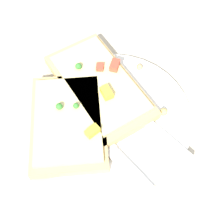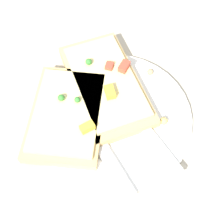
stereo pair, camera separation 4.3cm
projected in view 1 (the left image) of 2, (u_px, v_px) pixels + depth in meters
The scene contains 7 objects.
ground_plane at pixel (112, 120), 0.45m from camera, with size 4.00×4.00×0.00m, color #BCB29E.
plate at pixel (112, 118), 0.44m from camera, with size 0.22×0.22×0.01m.
fork at pixel (128, 106), 0.44m from camera, with size 0.21×0.03×0.01m.
knife at pixel (108, 148), 0.41m from camera, with size 0.19×0.02×0.01m.
pizza_slice_main at pixel (100, 85), 0.45m from camera, with size 0.19×0.12×0.03m.
pizza_slice_corner at pixel (68, 121), 0.42m from camera, with size 0.18×0.17×0.03m.
crumb_scatter at pixel (137, 101), 0.44m from camera, with size 0.09×0.16×0.01m.
Camera 1 is at (-0.16, 0.14, 0.39)m, focal length 50.00 mm.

